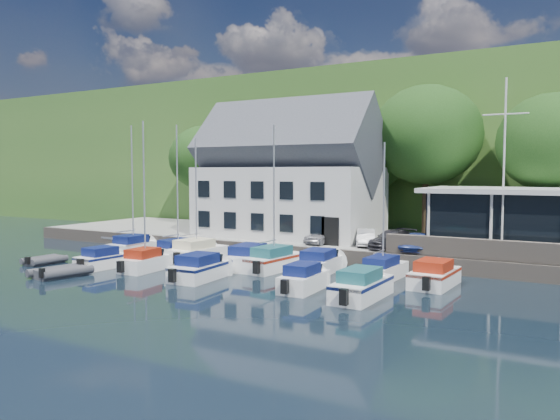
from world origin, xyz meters
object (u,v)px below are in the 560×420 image
(boat_r1_1, at_px, (177,199))
(boat_r1_3, at_px, (250,256))
(harbor_building, at_px, (289,182))
(flagpole, at_px, (504,168))
(car_blue, at_px, (417,241))
(boat_r2_2, at_px, (200,266))
(boat_r2_3, at_px, (304,277))
(car_silver, at_px, (323,235))
(boat_r1_2, at_px, (196,193))
(dinghy_1, at_px, (60,270))
(boat_r1_0, at_px, (132,193))
(car_white, at_px, (366,237))
(boat_r1_4, at_px, (274,195))
(club_pavilion, at_px, (532,220))
(dinghy_0, at_px, (44,259))
(boat_r1_5, at_px, (320,260))
(boat_r2_0, at_px, (103,257))
(boat_r2_1, at_px, (144,202))
(boat_r1_7, at_px, (435,273))
(boat_r2_4, at_px, (362,283))
(boat_r1_6, at_px, (384,207))
(car_dgrey, at_px, (392,239))

(boat_r1_1, height_order, boat_r1_3, boat_r1_1)
(harbor_building, relative_size, flagpole, 1.35)
(boat_r1_1, bearing_deg, car_blue, 25.06)
(car_blue, distance_m, boat_r2_2, 14.20)
(boat_r2_2, relative_size, boat_r2_3, 1.16)
(car_silver, xyz_separation_m, boat_r1_1, (-8.74, -5.52, 2.67))
(boat_r1_2, bearing_deg, dinghy_1, -106.11)
(boat_r1_0, distance_m, boat_r2_3, 17.63)
(car_white, xyz_separation_m, boat_r1_4, (-3.55, -6.68, 3.12))
(club_pavilion, bearing_deg, boat_r1_1, -159.56)
(boat_r2_2, height_order, dinghy_0, boat_r2_2)
(boat_r1_4, relative_size, dinghy_1, 2.91)
(flagpole, bearing_deg, boat_r2_3, -129.57)
(boat_r1_5, xyz_separation_m, dinghy_0, (-17.35, -6.43, -0.39))
(boat_r2_0, height_order, boat_r2_1, boat_r2_1)
(harbor_building, height_order, boat_r1_7, harbor_building)
(boat_r1_4, relative_size, boat_r2_3, 1.87)
(boat_r2_4, bearing_deg, boat_r1_0, 167.66)
(club_pavilion, height_order, boat_r2_0, club_pavilion)
(car_blue, height_order, boat_r1_1, boat_r1_1)
(car_silver, distance_m, dinghy_0, 19.12)
(boat_r1_0, distance_m, boat_r1_2, 5.92)
(boat_r1_0, height_order, boat_r1_4, boat_r1_4)
(car_white, distance_m, boat_r2_2, 12.67)
(boat_r1_6, height_order, boat_r1_7, boat_r1_6)
(boat_r1_3, relative_size, boat_r2_1, 0.77)
(boat_r1_0, xyz_separation_m, dinghy_1, (2.44, -8.38, -4.19))
(car_silver, relative_size, boat_r1_7, 0.62)
(boat_r1_7, height_order, boat_r2_2, boat_r2_2)
(boat_r1_2, xyz_separation_m, boat_r1_3, (4.56, -0.28, -3.95))
(boat_r1_2, xyz_separation_m, dinghy_1, (-3.48, -8.37, -4.33))
(car_white, relative_size, boat_r1_6, 0.43)
(car_silver, bearing_deg, boat_r1_7, -25.05)
(car_silver, bearing_deg, car_white, 16.72)
(car_silver, height_order, car_blue, car_blue)
(club_pavilion, distance_m, boat_r1_2, 22.06)
(car_white, xyz_separation_m, car_dgrey, (2.04, -0.45, 0.04))
(harbor_building, height_order, dinghy_1, harbor_building)
(boat_r1_2, distance_m, boat_r2_4, 15.32)
(boat_r1_6, distance_m, boat_r2_1, 14.55)
(boat_r1_3, xyz_separation_m, boat_r2_2, (-0.42, -4.62, -0.01))
(boat_r1_2, bearing_deg, boat_r1_1, 176.48)
(boat_r1_1, xyz_separation_m, boat_r1_6, (15.20, -0.12, -0.10))
(car_blue, height_order, boat_r2_4, car_blue)
(boat_r1_2, bearing_deg, boat_r1_3, 3.01)
(boat_r2_2, bearing_deg, car_dgrey, 49.76)
(boat_r2_2, distance_m, dinghy_0, 12.42)
(boat_r1_7, height_order, boat_r2_1, boat_r2_1)
(car_silver, relative_size, boat_r1_1, 0.41)
(car_dgrey, height_order, boat_r1_6, boat_r1_6)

